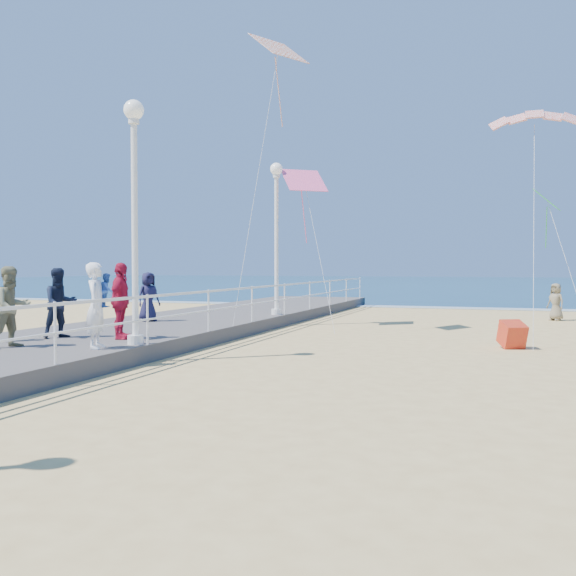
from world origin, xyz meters
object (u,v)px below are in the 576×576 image
(spectator_1, at_px, (12,307))
(spectator_3, at_px, (121,301))
(woman_holding_toddler, at_px, (97,306))
(spectator_4, at_px, (148,297))
(toddler_held, at_px, (107,290))
(box_kite, at_px, (512,337))
(beach_walker_c, at_px, (556,302))
(lamp_post_mid, at_px, (134,195))
(lamp_post_far, at_px, (276,222))
(spectator_7, at_px, (60,303))

(spectator_1, height_order, spectator_3, spectator_3)
(woman_holding_toddler, relative_size, spectator_4, 1.17)
(toddler_held, height_order, box_kite, toddler_held)
(spectator_1, height_order, spectator_4, spectator_1)
(beach_walker_c, distance_m, box_kite, 9.57)
(lamp_post_mid, relative_size, woman_holding_toddler, 2.97)
(lamp_post_far, height_order, woman_holding_toddler, lamp_post_far)
(lamp_post_far, bearing_deg, box_kite, -26.15)
(toddler_held, relative_size, spectator_3, 0.40)
(spectator_7, relative_size, beach_walker_c, 1.16)
(spectator_1, relative_size, beach_walker_c, 1.19)
(woman_holding_toddler, height_order, spectator_4, woman_holding_toddler)
(woman_holding_toddler, bearing_deg, lamp_post_mid, -40.69)
(lamp_post_far, xyz_separation_m, box_kite, (7.83, -3.84, -3.36))
(lamp_post_mid, xyz_separation_m, toddler_held, (-0.20, -0.76, -2.05))
(lamp_post_mid, relative_size, toddler_held, 7.44)
(spectator_7, bearing_deg, spectator_4, 37.02)
(toddler_held, bearing_deg, beach_walker_c, -52.10)
(spectator_4, bearing_deg, box_kite, -63.35)
(spectator_4, relative_size, spectator_7, 0.91)
(spectator_3, bearing_deg, lamp_post_far, -20.30)
(lamp_post_far, bearing_deg, spectator_1, -101.86)
(lamp_post_mid, xyz_separation_m, spectator_4, (-2.81, 5.15, -2.50))
(beach_walker_c, bearing_deg, spectator_1, -85.13)
(spectator_3, bearing_deg, toddler_held, -170.31)
(spectator_7, height_order, box_kite, spectator_7)
(spectator_4, height_order, box_kite, spectator_4)
(toddler_held, bearing_deg, lamp_post_far, -21.08)
(woman_holding_toddler, xyz_separation_m, beach_walker_c, (9.80, 15.49, -0.57))
(spectator_1, bearing_deg, beach_walker_c, -20.37)
(spectator_7, bearing_deg, spectator_3, -48.65)
(toddler_held, height_order, spectator_3, spectator_3)
(woman_holding_toddler, bearing_deg, lamp_post_far, -21.93)
(lamp_post_mid, height_order, spectator_3, lamp_post_mid)
(spectator_1, relative_size, spectator_3, 0.95)
(toddler_held, distance_m, spectator_1, 2.08)
(box_kite, bearing_deg, beach_walker_c, 54.33)
(spectator_1, bearing_deg, lamp_post_far, 3.94)
(spectator_7, bearing_deg, box_kite, -33.70)
(lamp_post_far, height_order, box_kite, lamp_post_far)
(beach_walker_c, height_order, box_kite, beach_walker_c)
(lamp_post_mid, height_order, beach_walker_c, lamp_post_mid)
(spectator_1, xyz_separation_m, spectator_4, (-0.65, 6.47, -0.09))
(lamp_post_mid, relative_size, spectator_1, 3.11)
(spectator_3, bearing_deg, beach_walker_c, -51.04)
(lamp_post_mid, distance_m, spectator_7, 3.42)
(spectator_4, bearing_deg, spectator_1, -147.68)
(box_kite, bearing_deg, spectator_1, -172.98)
(lamp_post_mid, distance_m, beach_walker_c, 17.62)
(spectator_1, height_order, beach_walker_c, spectator_1)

